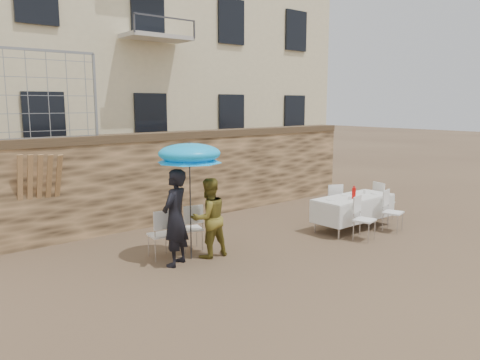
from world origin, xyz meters
TOP-DOWN VIEW (x-y plane):
  - ground at (0.00, 0.00)m, footprint 80.00×80.00m
  - stone_wall at (0.00, 5.00)m, footprint 13.00×0.50m
  - chain_link_fence at (-3.00, 5.00)m, footprint 3.20×0.06m
  - man_suit at (-1.23, 2.08)m, footprint 0.78×0.69m
  - woman_dress at (-0.48, 2.08)m, footprint 0.79×0.63m
  - umbrella at (-0.83, 2.18)m, footprint 1.21×1.21m
  - couple_chair_left at (-1.23, 2.63)m, footprint 0.54×0.54m
  - couple_chair_right at (-0.53, 2.63)m, footprint 0.59×0.59m
  - banquet_table at (3.35, 1.56)m, footprint 2.10×0.85m
  - soda_bottle at (3.15, 1.41)m, footprint 0.09×0.09m
  - table_chair_front_left at (2.75, 0.81)m, footprint 0.58×0.58m
  - table_chair_front_right at (3.85, 0.81)m, footprint 0.58×0.58m
  - table_chair_back at (3.55, 2.36)m, footprint 0.64×0.64m
  - table_chair_side at (4.75, 1.66)m, footprint 0.57×0.57m
  - wood_planks at (-2.85, 4.78)m, footprint 0.70×0.20m

SIDE VIEW (x-z plane):
  - ground at x=0.00m, z-range 0.00..0.00m
  - couple_chair_left at x=-1.23m, z-range 0.00..0.96m
  - couple_chair_right at x=-0.53m, z-range 0.00..0.96m
  - table_chair_front_left at x=2.75m, z-range 0.00..0.96m
  - table_chair_front_right at x=3.85m, z-range 0.00..0.96m
  - table_chair_back at x=3.55m, z-range 0.00..0.96m
  - table_chair_side at x=4.75m, z-range 0.00..0.96m
  - banquet_table at x=3.35m, z-range 0.34..1.12m
  - woman_dress at x=-0.48m, z-range 0.00..1.54m
  - man_suit at x=-1.23m, z-range 0.00..1.78m
  - soda_bottle at x=3.15m, z-range 0.77..1.04m
  - wood_planks at x=-2.85m, z-range 0.00..2.00m
  - stone_wall at x=0.00m, z-range 0.00..2.20m
  - umbrella at x=-0.83m, z-range 0.93..3.01m
  - chain_link_fence at x=-3.00m, z-range 2.20..4.00m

